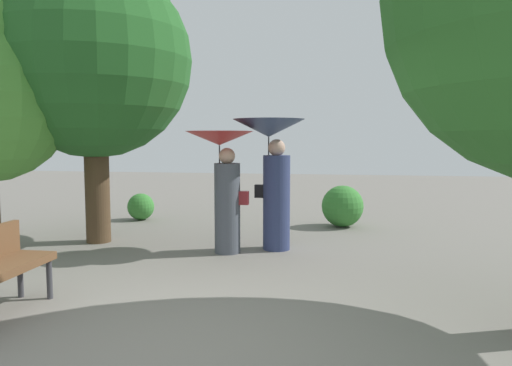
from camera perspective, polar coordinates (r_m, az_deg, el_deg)
ground_plane at (r=4.12m, az=-10.03°, el=-19.23°), size 40.00×40.00×0.00m
person_left at (r=7.16m, az=-3.87°, el=1.30°), size 1.01×1.01×1.82m
person_right at (r=7.37m, az=1.93°, el=2.69°), size 1.10×1.10×2.01m
tree_near_left at (r=8.44m, az=-18.74°, el=15.31°), size 3.15×3.15×5.02m
bush_path_left at (r=10.46m, az=-13.48°, el=-2.74°), size 0.56×0.56×0.56m
bush_path_right at (r=9.51m, az=10.21°, el=-2.71°), size 0.81×0.81×0.81m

